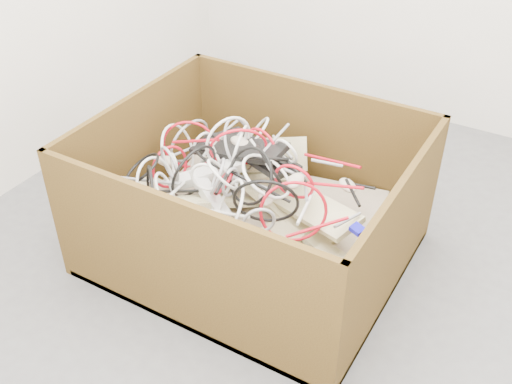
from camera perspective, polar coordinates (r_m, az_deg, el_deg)
The scene contains 8 objects.
ground at distance 2.52m, azimuth 5.21°, elevation -7.30°, with size 3.00×3.00×0.00m, color #515254.
cardboard_box at distance 2.50m, azimuth -0.55°, elevation -2.94°, with size 1.18×0.98×0.59m.
keyboard_pile at distance 2.44m, azimuth 0.03°, elevation -0.43°, with size 0.98×0.82×0.35m.
mice_scatter at distance 2.35m, azimuth -0.60°, elevation 0.16°, with size 0.83×0.60×0.19m.
power_strip_left at distance 2.44m, azimuth -4.47°, elevation 1.73°, with size 0.30×0.06×0.04m, color silver.
power_strip_right at distance 2.38m, azimuth -4.36°, elevation -0.25°, with size 0.27×0.05×0.04m, color silver.
vga_plug at distance 2.16m, azimuth 9.38°, elevation -3.42°, with size 0.04×0.04×0.02m, color #0E0CB6.
cable_tangle at distance 2.38m, azimuth -3.10°, elevation 2.19°, with size 1.03×0.78×0.43m.
Camera 1 is at (0.73, -1.69, 1.71)m, focal length 43.10 mm.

